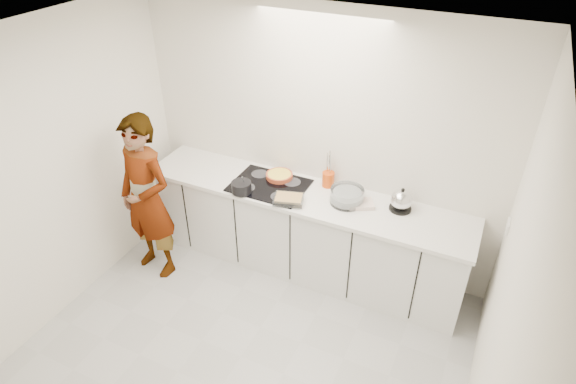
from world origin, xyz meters
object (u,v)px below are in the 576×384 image
at_px(hob, 269,185).
at_px(kettle, 401,201).
at_px(baking_dish, 289,199).
at_px(cook, 147,199).
at_px(utensil_crock, 328,179).
at_px(tart_dish, 279,175).
at_px(saucepan, 241,187).
at_px(mixing_bowl, 347,196).

xyz_separation_m(hob, kettle, (1.25, 0.16, 0.09)).
distance_m(baking_dish, cook, 1.37).
relative_size(utensil_crock, cook, 0.09).
bearing_deg(cook, hob, 40.44).
bearing_deg(tart_dish, utensil_crock, 10.02).
distance_m(tart_dish, saucepan, 0.44).
relative_size(mixing_bowl, cook, 0.21).
relative_size(hob, cook, 0.42).
bearing_deg(cook, utensil_crock, 38.32).
height_order(hob, cook, cook).
bearing_deg(baking_dish, hob, 148.47).
bearing_deg(utensil_crock, tart_dish, -169.98).
height_order(kettle, cook, cook).
relative_size(baking_dish, cook, 0.18).
bearing_deg(mixing_bowl, kettle, 12.09).
bearing_deg(mixing_bowl, cook, -158.88).
bearing_deg(kettle, baking_dish, -160.71).
distance_m(tart_dish, utensil_crock, 0.49).
xyz_separation_m(tart_dish, saucepan, (-0.21, -0.38, 0.03)).
bearing_deg(baking_dish, tart_dish, 127.63).
bearing_deg(baking_dish, kettle, 19.29).
bearing_deg(baking_dish, utensil_crock, 62.64).
height_order(mixing_bowl, kettle, kettle).
distance_m(kettle, cook, 2.39).
xyz_separation_m(baking_dish, cook, (-1.29, -0.45, -0.10)).
bearing_deg(mixing_bowl, saucepan, -163.92).
xyz_separation_m(saucepan, baking_dish, (0.47, 0.04, -0.02)).
distance_m(saucepan, baking_dish, 0.48).
relative_size(tart_dish, cook, 0.20).
xyz_separation_m(hob, saucepan, (-0.18, -0.22, 0.06)).
height_order(tart_dish, kettle, kettle).
bearing_deg(kettle, hob, -172.90).
height_order(baking_dish, kettle, kettle).
bearing_deg(tart_dish, hob, -100.00).
distance_m(tart_dish, cook, 1.30).
bearing_deg(hob, mixing_bowl, 3.97).
relative_size(saucepan, baking_dish, 0.70).
height_order(mixing_bowl, utensil_crock, utensil_crock).
height_order(saucepan, cook, cook).
relative_size(tart_dish, kettle, 1.49).
bearing_deg(saucepan, baking_dish, 5.13).
bearing_deg(kettle, cook, -160.72).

